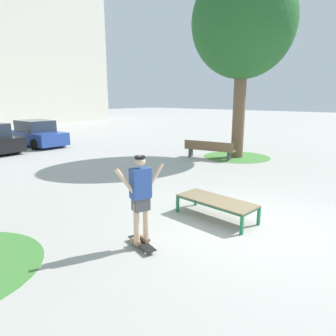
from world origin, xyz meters
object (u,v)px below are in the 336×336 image
(tree_near_right, at_px, (243,24))
(park_bench, at_px, (209,149))
(skater, at_px, (141,194))
(car_blue, at_px, (37,134))
(skate_box, at_px, (216,202))
(skateboard, at_px, (142,243))

(tree_near_right, distance_m, park_bench, 5.71)
(skater, xyz_separation_m, tree_near_right, (9.46, 3.07, 4.90))
(skater, distance_m, tree_near_right, 11.09)
(tree_near_right, height_order, car_blue, tree_near_right)
(skate_box, xyz_separation_m, tree_near_right, (7.29, 3.37, 5.56))
(car_blue, bearing_deg, skater, -109.58)
(skateboard, height_order, park_bench, park_bench)
(skateboard, distance_m, car_blue, 14.69)
(tree_near_right, bearing_deg, park_bench, 147.82)
(tree_near_right, xyz_separation_m, car_blue, (-4.55, 10.75, -5.28))
(skateboard, relative_size, tree_near_right, 0.10)
(park_bench, bearing_deg, skateboard, -154.86)
(skate_box, distance_m, car_blue, 14.39)
(skate_box, height_order, park_bench, park_bench)
(tree_near_right, height_order, park_bench, tree_near_right)
(car_blue, distance_m, park_bench, 10.50)
(park_bench, bearing_deg, tree_near_right, -32.18)
(skateboard, height_order, tree_near_right, tree_near_right)
(tree_near_right, bearing_deg, skater, -162.01)
(skateboard, bearing_deg, park_bench, 25.14)
(skate_box, distance_m, skater, 2.29)
(skater, height_order, car_blue, skater)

